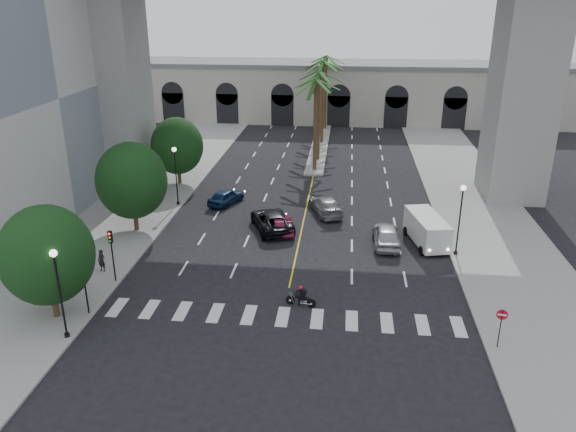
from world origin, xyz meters
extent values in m
plane|color=black|center=(0.00, 0.00, 0.00)|extent=(140.00, 140.00, 0.00)
cube|color=gray|center=(-15.00, 15.00, 0.07)|extent=(8.00, 100.00, 0.15)
cube|color=gray|center=(15.00, 15.00, 0.07)|extent=(8.00, 100.00, 0.15)
cube|color=gray|center=(0.00, 38.00, 0.10)|extent=(2.00, 24.00, 0.20)
cube|color=#B6B3A3|center=(0.00, 55.00, 4.00)|extent=(70.00, 10.00, 8.00)
cube|color=slate|center=(0.00, 55.00, 8.25)|extent=(71.00, 10.50, 0.50)
cube|color=gray|center=(18.50, 22.00, 10.40)|extent=(5.00, 6.00, 20.80)
cube|color=gray|center=(-18.50, 22.00, 10.40)|extent=(5.00, 6.00, 20.80)
cylinder|color=#47331E|center=(0.00, 28.00, 4.75)|extent=(0.40, 0.40, 9.50)
cylinder|color=#47331E|center=(0.10, 32.00, 4.90)|extent=(0.40, 0.40, 9.80)
cylinder|color=#47331E|center=(-0.20, 36.00, 4.65)|extent=(0.40, 0.40, 9.30)
cylinder|color=#47331E|center=(0.15, 40.00, 5.05)|extent=(0.40, 0.40, 10.10)
cylinder|color=#47331E|center=(-0.10, 44.00, 4.80)|extent=(0.40, 0.40, 9.60)
cylinder|color=#47331E|center=(0.20, 48.00, 4.95)|extent=(0.40, 0.40, 9.90)
cylinder|color=#382616|center=(-13.00, -3.00, 1.17)|extent=(0.36, 0.36, 2.34)
ellipsoid|color=black|center=(-13.00, -3.00, 4.03)|extent=(5.20, 5.20, 5.72)
cylinder|color=#382616|center=(-13.00, 10.00, 1.22)|extent=(0.36, 0.36, 2.45)
ellipsoid|color=black|center=(-13.00, 10.00, 4.22)|extent=(5.44, 5.44, 5.98)
cylinder|color=#382616|center=(-13.00, 22.00, 1.13)|extent=(0.36, 0.36, 2.27)
ellipsoid|color=black|center=(-13.00, 22.00, 3.91)|extent=(5.04, 5.04, 5.54)
cylinder|color=black|center=(-11.40, -5.00, 0.18)|extent=(0.28, 0.28, 0.36)
cylinder|color=black|center=(-11.40, -5.00, 2.60)|extent=(0.11, 0.11, 5.00)
sphere|color=white|center=(-11.40, -5.00, 5.15)|extent=(0.40, 0.40, 0.40)
cylinder|color=black|center=(-11.40, 16.00, 0.18)|extent=(0.28, 0.28, 0.36)
cylinder|color=black|center=(-11.40, 16.00, 2.60)|extent=(0.11, 0.11, 5.00)
sphere|color=white|center=(-11.40, 16.00, 5.15)|extent=(0.40, 0.40, 0.40)
cylinder|color=black|center=(11.40, 8.00, 0.18)|extent=(0.28, 0.28, 0.36)
cylinder|color=black|center=(11.40, 8.00, 2.60)|extent=(0.11, 0.11, 5.00)
sphere|color=white|center=(11.40, 8.00, 5.15)|extent=(0.40, 0.40, 0.40)
cylinder|color=black|center=(-11.30, -2.50, 1.75)|extent=(0.10, 0.10, 3.50)
cube|color=black|center=(-11.30, -2.50, 3.25)|extent=(0.25, 0.18, 0.80)
cylinder|color=black|center=(-11.30, 1.50, 1.75)|extent=(0.10, 0.10, 3.50)
cube|color=black|center=(-11.30, 1.50, 3.25)|extent=(0.25, 0.18, 0.80)
cylinder|color=black|center=(0.29, -0.01, 0.28)|extent=(0.56, 0.20, 0.55)
cylinder|color=black|center=(1.58, -0.26, 0.28)|extent=(0.56, 0.20, 0.55)
cube|color=silver|center=(0.98, -0.15, 0.35)|extent=(0.41, 0.32, 0.24)
cube|color=black|center=(0.84, -0.12, 0.61)|extent=(0.53, 0.29, 0.18)
cube|color=black|center=(1.25, -0.20, 0.57)|extent=(0.45, 0.30, 0.11)
cylinder|color=black|center=(0.48, -0.05, 0.81)|extent=(0.12, 0.50, 0.03)
cube|color=black|center=(1.04, -0.16, 0.92)|extent=(0.30, 0.39, 0.48)
cube|color=black|center=(1.19, -0.19, 0.96)|extent=(0.18, 0.29, 0.35)
sphere|color=red|center=(0.92, -0.13, 1.23)|extent=(0.24, 0.24, 0.24)
imported|color=#9B9B9F|center=(6.54, 9.45, 0.82)|extent=(2.00, 4.81, 1.63)
imported|color=#4B0F22|center=(-1.50, 11.01, 0.67)|extent=(2.32, 4.27, 1.34)
imported|color=black|center=(-2.38, 11.48, 0.78)|extent=(4.48, 6.19, 1.57)
imported|color=slate|center=(1.75, 15.50, 0.74)|extent=(3.48, 5.46, 1.47)
imported|color=#0F2547|center=(-7.25, 16.89, 0.69)|extent=(3.04, 4.36, 1.38)
cube|color=silver|center=(9.50, 9.89, 1.26)|extent=(3.02, 5.51, 1.93)
cube|color=black|center=(10.04, 7.49, 1.50)|extent=(1.80, 0.63, 0.82)
cylinder|color=black|center=(9.01, 7.90, 0.34)|extent=(0.41, 0.72, 0.68)
cylinder|color=black|center=(10.80, 8.30, 0.34)|extent=(0.41, 0.72, 0.68)
cylinder|color=black|center=(8.20, 11.48, 0.34)|extent=(0.41, 0.72, 0.68)
cylinder|color=black|center=(9.99, 11.88, 0.34)|extent=(0.41, 0.72, 0.68)
imported|color=black|center=(-12.70, 2.75, 0.91)|extent=(0.63, 0.49, 1.53)
imported|color=black|center=(-16.50, 3.95, 1.09)|extent=(0.95, 0.77, 1.88)
cylinder|color=black|center=(11.62, -3.51, 1.18)|extent=(0.05, 0.05, 2.35)
cylinder|color=#B30C1F|center=(11.62, -3.51, 2.11)|extent=(0.59, 0.12, 0.59)
cube|color=silver|center=(11.62, -3.51, 2.11)|extent=(0.45, 0.09, 0.10)
camera|label=1|loc=(3.30, -29.56, 17.38)|focal=35.00mm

